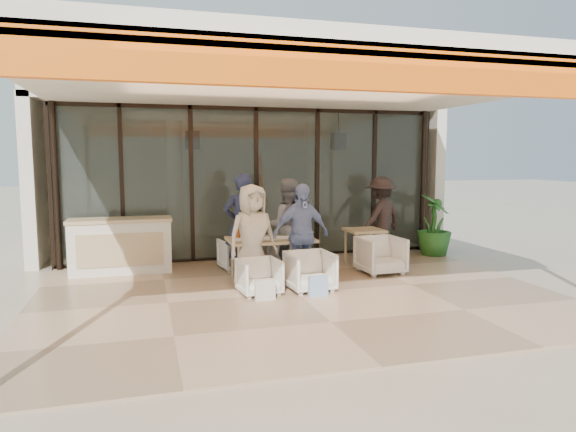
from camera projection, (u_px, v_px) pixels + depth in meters
The scene contains 21 objects.
ground at pixel (297, 294), 8.12m from camera, with size 70.00×70.00×0.00m, color #C6B293.
terrace_floor at pixel (297, 294), 8.12m from camera, with size 8.00×6.00×0.01m, color tan.
terrace_structure at pixel (303, 82), 7.50m from camera, with size 8.00×6.00×3.40m.
glass_storefront at pixel (256, 184), 10.80m from camera, with size 8.08×0.10×3.20m.
interior_block at pixel (237, 155), 12.95m from camera, with size 9.05×3.62×3.52m.
host_counter at pixel (121, 246), 9.51m from camera, with size 1.85×0.65×1.04m.
dining_table at pixel (270, 241), 9.04m from camera, with size 1.50×0.90×0.93m.
chair_far_left at pixel (238, 253), 9.87m from camera, with size 0.65×0.61×0.67m, color white.
chair_far_right at pixel (280, 250), 10.10m from camera, with size 0.68×0.64×0.70m, color white.
chair_near_left at pixel (259, 275), 8.06m from camera, with size 0.62×0.58×0.64m, color white.
chair_near_right at pixel (310, 269), 8.28m from camera, with size 0.70×0.65×0.72m, color white.
diner_navy at pixel (242, 225), 9.33m from camera, with size 0.68×0.45×1.87m, color #182136.
diner_grey at pixel (287, 226), 9.56m from camera, with size 0.86×0.67×1.78m, color slate.
diner_cream at pixel (252, 236), 8.47m from camera, with size 0.84×0.55×1.73m, color beige.
diner_periwinkle at pixel (301, 234), 8.70m from camera, with size 1.01×0.42×1.73m, color #677EAD.
tote_bag_cream at pixel (265, 291), 7.69m from camera, with size 0.30×0.10×0.34m, color silver.
tote_bag_blue at pixel (318, 287), 7.92m from camera, with size 0.30×0.10×0.34m, color #99BFD8.
side_table at pixel (364, 234), 10.18m from camera, with size 0.70×0.70×0.74m.
side_chair at pixel (381, 254), 9.49m from camera, with size 0.76×0.71×0.78m, color white.
standing_woman at pixel (381, 218), 10.94m from camera, with size 1.14×0.65×1.76m, color black.
potted_palm at pixel (434, 225), 11.24m from camera, with size 0.76×0.76×1.35m, color #1E5919.
Camera 1 is at (-2.30, -7.58, 2.15)m, focal length 32.00 mm.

